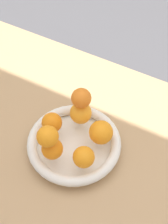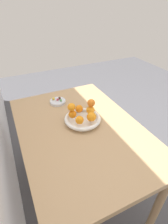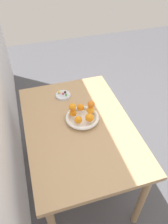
% 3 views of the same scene
% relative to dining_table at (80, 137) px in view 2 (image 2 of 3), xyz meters
% --- Properties ---
extents(ground_plane, '(6.00, 6.00, 0.00)m').
position_rel_dining_table_xyz_m(ground_plane, '(0.00, 0.00, -0.65)').
color(ground_plane, '#4C4C51').
extents(dining_table, '(1.10, 0.76, 0.74)m').
position_rel_dining_table_xyz_m(dining_table, '(0.00, 0.00, 0.00)').
color(dining_table, tan).
rests_on(dining_table, ground_plane).
extents(fruit_bowl, '(0.24, 0.24, 0.04)m').
position_rel_dining_table_xyz_m(fruit_bowl, '(0.04, -0.04, 0.11)').
color(fruit_bowl, white).
rests_on(fruit_bowl, dining_table).
extents(candy_dish, '(0.12, 0.12, 0.02)m').
position_rel_dining_table_xyz_m(candy_dish, '(0.35, 0.03, 0.10)').
color(candy_dish, silver).
rests_on(candy_dish, dining_table).
extents(orange_0, '(0.06, 0.06, 0.06)m').
position_rel_dining_table_xyz_m(orange_0, '(-0.02, -0.08, 0.16)').
color(orange_0, orange).
rests_on(orange_0, fruit_bowl).
extents(orange_1, '(0.06, 0.06, 0.06)m').
position_rel_dining_table_xyz_m(orange_1, '(0.06, -0.11, 0.16)').
color(orange_1, orange).
rests_on(orange_1, fruit_bowl).
extents(orange_2, '(0.05, 0.05, 0.05)m').
position_rel_dining_table_xyz_m(orange_2, '(0.11, -0.04, 0.15)').
color(orange_2, orange).
rests_on(orange_2, fruit_bowl).
extents(orange_3, '(0.05, 0.05, 0.05)m').
position_rel_dining_table_xyz_m(orange_3, '(0.07, 0.02, 0.15)').
color(orange_3, orange).
rests_on(orange_3, fruit_bowl).
extents(orange_4, '(0.05, 0.05, 0.05)m').
position_rel_dining_table_xyz_m(orange_4, '(-0.01, 0.01, 0.15)').
color(orange_4, orange).
rests_on(orange_4, fruit_bowl).
extents(orange_5, '(0.05, 0.05, 0.05)m').
position_rel_dining_table_xyz_m(orange_5, '(0.06, -0.11, 0.21)').
color(orange_5, orange).
rests_on(orange_5, orange_1).
extents(orange_6, '(0.05, 0.05, 0.05)m').
position_rel_dining_table_xyz_m(orange_6, '(0.07, 0.02, 0.21)').
color(orange_6, orange).
rests_on(orange_6, orange_3).
extents(candy_ball_0, '(0.02, 0.02, 0.02)m').
position_rel_dining_table_xyz_m(candy_ball_0, '(0.33, 0.01, 0.12)').
color(candy_ball_0, '#4C9947').
rests_on(candy_ball_0, candy_dish).
extents(candy_ball_1, '(0.02, 0.02, 0.02)m').
position_rel_dining_table_xyz_m(candy_ball_1, '(0.37, 0.06, 0.12)').
color(candy_ball_1, gold).
rests_on(candy_ball_1, candy_dish).
extents(candy_ball_2, '(0.02, 0.02, 0.02)m').
position_rel_dining_table_xyz_m(candy_ball_2, '(0.35, 0.03, 0.12)').
color(candy_ball_2, '#C6384C').
rests_on(candy_ball_2, candy_dish).
extents(candy_ball_3, '(0.02, 0.02, 0.02)m').
position_rel_dining_table_xyz_m(candy_ball_3, '(0.37, 0.01, 0.12)').
color(candy_ball_3, '#472819').
rests_on(candy_ball_3, candy_dish).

